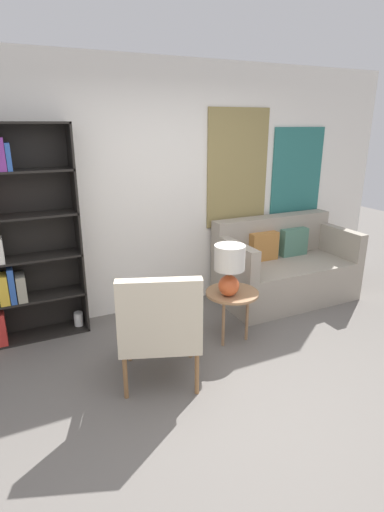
% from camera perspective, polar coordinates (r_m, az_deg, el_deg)
% --- Properties ---
extents(ground_plane, '(14.00, 14.00, 0.00)m').
position_cam_1_polar(ground_plane, '(3.24, 7.23, -21.02)').
color(ground_plane, '#66605B').
extents(wall_back, '(6.40, 0.08, 2.70)m').
position_cam_1_polar(wall_back, '(4.42, -5.70, 9.25)').
color(wall_back, white).
rests_on(wall_back, ground_plane).
extents(bookshelf, '(1.08, 0.30, 2.07)m').
position_cam_1_polar(bookshelf, '(4.06, -25.52, 1.83)').
color(bookshelf, black).
rests_on(bookshelf, ground_plane).
extents(armchair, '(0.80, 0.79, 0.98)m').
position_cam_1_polar(armchair, '(3.18, -4.61, -9.66)').
color(armchair, olive).
rests_on(armchair, ground_plane).
extents(couch, '(1.62, 0.86, 0.97)m').
position_cam_1_polar(couch, '(5.00, 12.90, -1.77)').
color(couch, '#9E9384').
rests_on(couch, ground_plane).
extents(side_table, '(0.51, 0.51, 0.51)m').
position_cam_1_polar(side_table, '(3.90, 5.74, -5.85)').
color(side_table, '#99704C').
rests_on(side_table, ground_plane).
extents(table_lamp, '(0.28, 0.28, 0.49)m').
position_cam_1_polar(table_lamp, '(3.68, 5.36, -1.41)').
color(table_lamp, '#C65128').
rests_on(table_lamp, side_table).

